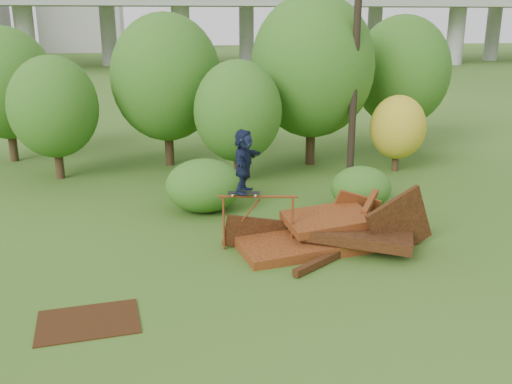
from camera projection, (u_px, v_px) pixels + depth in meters
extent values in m
plane|color=#2D5116|center=(303.00, 277.00, 13.79)|extent=(240.00, 240.00, 0.00)
cube|color=#43140C|center=(301.00, 241.00, 15.54)|extent=(3.73, 2.63, 0.57)
cube|color=black|center=(357.00, 234.00, 15.43)|extent=(3.42, 2.90, 0.57)
cube|color=#43140C|center=(328.00, 219.00, 15.70)|extent=(2.47, 1.79, 0.48)
cube|color=black|center=(399.00, 226.00, 15.35)|extent=(2.19, 0.72, 2.17)
cube|color=#43140C|center=(352.00, 213.00, 16.66)|extent=(1.64, 0.43, 1.57)
cube|color=black|center=(255.00, 233.00, 15.67)|extent=(1.87, 0.34, 1.20)
cube|color=black|center=(324.00, 260.00, 14.47)|extent=(1.93, 1.46, 0.18)
cube|color=#43140C|center=(370.00, 202.00, 16.33)|extent=(0.99, 1.41, 0.38)
cylinder|color=maroon|center=(224.00, 223.00, 15.23)|extent=(0.06, 0.06, 1.51)
cylinder|color=maroon|center=(292.00, 224.00, 15.20)|extent=(0.06, 0.06, 1.51)
cylinder|color=maroon|center=(258.00, 197.00, 14.99)|extent=(2.11, 0.46, 0.06)
cube|color=black|center=(244.00, 193.00, 14.97)|extent=(0.86, 0.38, 0.03)
cylinder|color=beige|center=(232.00, 195.00, 14.90)|extent=(0.06, 0.04, 0.06)
cylinder|color=beige|center=(233.00, 193.00, 15.07)|extent=(0.06, 0.04, 0.06)
cylinder|color=beige|center=(255.00, 195.00, 14.89)|extent=(0.06, 0.04, 0.06)
cylinder|color=beige|center=(255.00, 193.00, 15.06)|extent=(0.06, 0.04, 0.06)
imported|color=#141C37|center=(244.00, 161.00, 14.72)|extent=(1.13, 1.62, 1.68)
cube|color=#331B0B|center=(88.00, 322.00, 11.75)|extent=(2.19, 1.67, 0.03)
cylinder|color=black|center=(59.00, 159.00, 22.07)|extent=(0.33, 0.33, 1.54)
ellipsoid|color=#255216|center=(53.00, 107.00, 21.47)|extent=(3.35, 3.35, 3.85)
cylinder|color=black|center=(169.00, 142.00, 24.03)|extent=(0.37, 0.37, 1.99)
ellipsoid|color=#255216|center=(166.00, 78.00, 23.24)|extent=(4.50, 4.50, 5.18)
cylinder|color=black|center=(238.00, 163.00, 21.56)|extent=(0.33, 0.33, 1.50)
ellipsoid|color=#255216|center=(238.00, 111.00, 20.98)|extent=(3.26, 3.26, 3.75)
cylinder|color=black|center=(310.00, 139.00, 24.15)|extent=(0.39, 0.39, 2.22)
ellipsoid|color=#255216|center=(313.00, 66.00, 23.26)|extent=(5.07, 5.07, 5.83)
cylinder|color=black|center=(395.00, 159.00, 23.27)|extent=(0.28, 0.28, 0.96)
ellipsoid|color=#A58C19|center=(398.00, 127.00, 22.88)|extent=(2.24, 2.24, 2.57)
cylinder|color=black|center=(397.00, 128.00, 26.94)|extent=(0.37, 0.37, 2.00)
ellipsoid|color=#255216|center=(402.00, 71.00, 26.16)|extent=(4.40, 4.40, 5.06)
cylinder|color=black|center=(12.00, 140.00, 24.73)|extent=(0.36, 0.36, 1.84)
ellipsoid|color=#255216|center=(5.00, 83.00, 24.01)|extent=(4.10, 4.10, 4.72)
ellipsoid|color=#255216|center=(204.00, 185.00, 18.32)|extent=(2.46, 2.27, 1.70)
ellipsoid|color=#255216|center=(361.00, 188.00, 18.58)|extent=(1.99, 1.82, 1.41)
cylinder|color=black|center=(357.00, 34.00, 21.15)|extent=(0.28, 0.28, 10.90)
cube|color=gray|center=(180.00, 0.00, 67.96)|extent=(160.00, 9.00, 1.40)
cylinder|color=gray|center=(25.00, 36.00, 66.20)|extent=(2.20, 2.20, 8.00)
cylinder|color=gray|center=(181.00, 35.00, 69.14)|extent=(2.20, 2.20, 8.00)
cylinder|color=gray|center=(324.00, 34.00, 72.08)|extent=(2.20, 2.20, 8.00)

